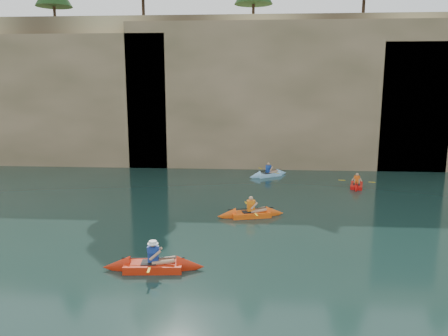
{
  "coord_description": "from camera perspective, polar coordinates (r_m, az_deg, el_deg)",
  "views": [
    {
      "loc": [
        -0.16,
        -11.54,
        6.54
      ],
      "look_at": [
        -1.48,
        6.53,
        3.0
      ],
      "focal_mm": 35.0,
      "sensor_mm": 36.0,
      "label": 1
    }
  ],
  "objects": [
    {
      "name": "sea_cave_center",
      "position": [
        34.07,
        -2.35,
        2.71
      ],
      "size": [
        3.5,
        1.0,
        3.2
      ],
      "primitive_type": "cube",
      "color": "black",
      "rests_on": "ground"
    },
    {
      "name": "sea_cave_west",
      "position": [
        38.21,
        -23.73,
        3.3
      ],
      "size": [
        4.5,
        1.0,
        4.0
      ],
      "primitive_type": "cube",
      "color": "black",
      "rests_on": "ground"
    },
    {
      "name": "sea_cave_east",
      "position": [
        35.25,
        20.93,
        3.34
      ],
      "size": [
        5.0,
        1.0,
        4.5
      ],
      "primitive_type": "cube",
      "color": "black",
      "rests_on": "ground"
    },
    {
      "name": "cliff_slab_center",
      "position": [
        34.21,
        7.9,
        9.55
      ],
      "size": [
        24.0,
        2.4,
        11.4
      ],
      "primitive_type": "cube",
      "color": "tan",
      "rests_on": "ground"
    },
    {
      "name": "main_kayaker",
      "position": [
        16.05,
        -9.19,
        -12.44
      ],
      "size": [
        3.67,
        2.44,
        1.35
      ],
      "rotation": [
        0.0,
        0.0,
        0.09
      ],
      "color": "red",
      "rests_on": "ground"
    },
    {
      "name": "cliff",
      "position": [
        41.54,
        4.47,
        10.28
      ],
      "size": [
        70.0,
        16.0,
        12.0
      ],
      "primitive_type": "cube",
      "color": "tan",
      "rests_on": "ground"
    },
    {
      "name": "cliff_slab_west",
      "position": [
        39.51,
        -26.26,
        8.11
      ],
      "size": [
        26.0,
        2.4,
        10.56
      ],
      "primitive_type": "cube",
      "color": "tan",
      "rests_on": "ground"
    },
    {
      "name": "ground",
      "position": [
        13.26,
        4.54,
        -18.53
      ],
      "size": [
        160.0,
        160.0,
        0.0
      ],
      "primitive_type": "plane",
      "color": "black",
      "rests_on": "ground"
    },
    {
      "name": "kayaker_red_far",
      "position": [
        29.09,
        16.93,
        -2.14
      ],
      "size": [
        2.21,
        3.17,
        1.14
      ],
      "rotation": [
        0.0,
        0.0,
        1.33
      ],
      "color": "red",
      "rests_on": "ground"
    },
    {
      "name": "kayaker_orange",
      "position": [
        21.81,
        3.52,
        -5.97
      ],
      "size": [
        3.48,
        2.47,
        1.3
      ],
      "rotation": [
        0.0,
        0.0,
        0.26
      ],
      "color": "#FF5810",
      "rests_on": "ground"
    },
    {
      "name": "kayaker_ltblue_mid",
      "position": [
        31.21,
        5.81,
        -0.81
      ],
      "size": [
        3.08,
        2.45,
        1.23
      ],
      "rotation": [
        0.0,
        0.0,
        0.6
      ],
      "color": "#98D3FF",
      "rests_on": "ground"
    }
  ]
}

